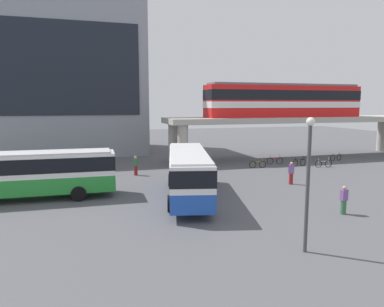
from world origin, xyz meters
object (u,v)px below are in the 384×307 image
object	(u,v)px
bicycle_silver	(323,164)
pedestrian_walking_across	(136,166)
bus_secondary	(30,171)
pedestrian_at_kerb	(291,174)
station_building	(50,80)
bicycle_red	(275,161)
bicycle_green	(336,158)
bicycle_black	(299,162)
pedestrian_near_building	(344,201)
bicycle_brown	(258,164)
train	(284,100)
bus_main	(188,169)

from	to	relation	value
bicycle_silver	pedestrian_walking_across	bearing A→B (deg)	175.95
bus_secondary	pedestrian_at_kerb	world-z (taller)	bus_secondary
station_building	bicycle_red	distance (m)	30.40
station_building	bicycle_green	world-z (taller)	station_building
bicycle_black	bicycle_red	distance (m)	2.50
bicycle_silver	pedestrian_near_building	size ratio (longest dim) A/B	1.05
bicycle_brown	pedestrian_walking_across	world-z (taller)	pedestrian_walking_across
bus_secondary	pedestrian_near_building	size ratio (longest dim) A/B	6.59
train	pedestrian_at_kerb	size ratio (longest dim) A/B	10.49
bicycle_black	pedestrian_walking_across	xyz separation A→B (m)	(-17.01, -0.15, 0.48)
train	bicycle_silver	bearing A→B (deg)	-83.57
train	bus_main	distance (m)	21.85
station_building	train	world-z (taller)	station_building
station_building	bicycle_black	distance (m)	32.79
bus_secondary	bicycle_red	distance (m)	24.45
bicycle_black	pedestrian_walking_across	size ratio (longest dim) A/B	1.00
train	pedestrian_near_building	world-z (taller)	train
station_building	bicycle_black	size ratio (longest dim) A/B	13.28
bicycle_green	bus_main	bearing A→B (deg)	-152.23
train	bicycle_black	distance (m)	8.41
station_building	pedestrian_walking_across	bearing A→B (deg)	-65.81
bus_secondary	pedestrian_at_kerb	bearing A→B (deg)	-2.51
bus_main	bicycle_silver	bearing A→B (deg)	24.76
pedestrian_walking_across	station_building	bearing A→B (deg)	114.19
bicycle_black	pedestrian_near_building	world-z (taller)	pedestrian_near_building
bus_secondary	pedestrian_near_building	xyz separation A→B (m)	(17.92, -8.67, -1.20)
bicycle_silver	pedestrian_at_kerb	world-z (taller)	pedestrian_at_kerb
bicycle_red	train	bearing A→B (deg)	50.20
station_building	bicycle_black	xyz separation A→B (m)	(25.43, -18.59, -9.09)
bicycle_red	pedestrian_at_kerb	distance (m)	9.74
station_building	bicycle_red	xyz separation A→B (m)	(23.54, -16.96, -9.09)
bus_main	bicycle_green	xyz separation A→B (m)	(20.56, 10.83, -1.63)
bicycle_black	pedestrian_walking_across	world-z (taller)	pedestrian_walking_across
bicycle_brown	pedestrian_walking_across	distance (m)	12.33
train	bicycle_red	world-z (taller)	train
train	bicycle_green	world-z (taller)	train
pedestrian_near_building	bicycle_brown	bearing A→B (deg)	81.61
bus_main	train	bearing A→B (deg)	42.32
bicycle_black	pedestrian_near_building	xyz separation A→B (m)	(-6.96, -15.20, 0.43)
train	pedestrian_walking_across	xyz separation A→B (m)	(-18.13, -5.39, -6.01)
bus_main	pedestrian_near_building	distance (m)	9.88
bicycle_red	bicycle_brown	distance (m)	3.18
bicycle_silver	bicycle_green	bearing A→B (deg)	38.42
pedestrian_at_kerb	station_building	bearing A→B (deg)	127.42
bicycle_brown	train	bearing A→B (deg)	41.37
bus_secondary	bus_main	bearing A→B (deg)	-14.06
train	bicycle_black	xyz separation A→B (m)	(-1.11, -5.24, -6.49)
bicycle_black	pedestrian_at_kerb	world-z (taller)	pedestrian_at_kerb
bicycle_red	pedestrian_near_building	xyz separation A→B (m)	(-5.06, -16.83, 0.43)
bicycle_brown	pedestrian_at_kerb	world-z (taller)	pedestrian_at_kerb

